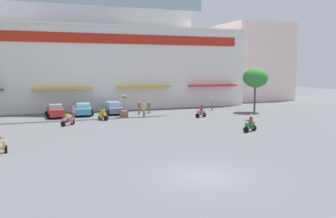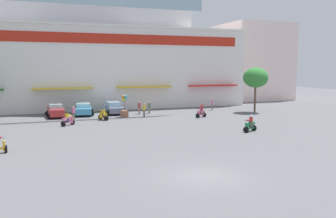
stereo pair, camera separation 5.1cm
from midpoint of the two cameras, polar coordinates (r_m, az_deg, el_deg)
The scene contains 17 objects.
ground_plane at distance 31.14m, azimuth -4.68°, elevation -3.96°, with size 128.00×128.00×0.00m, color #5C5E61.
colonial_building at distance 54.07m, azimuth -11.51°, elevation 10.63°, with size 42.01×18.73×22.11m.
flank_building_right at distance 66.40m, azimuth 13.23°, elevation 7.44°, with size 11.11×11.82×13.41m.
plaza_tree_1 at distance 46.46m, azimuth 14.02°, elevation 4.96°, with size 3.22×3.13×5.77m.
parked_car_0 at distance 42.96m, azimuth -17.91°, elevation -0.23°, with size 2.39×4.51×1.53m.
parked_car_1 at distance 43.79m, azimuth -13.69°, elevation -0.01°, with size 2.72×4.55×1.44m.
parked_car_2 at distance 44.32m, azimuth -8.96°, elevation 0.20°, with size 2.46×4.53×1.51m.
scooter_rider_0 at distance 40.79m, azimuth 5.37°, elevation -0.49°, with size 1.43×1.03×1.56m.
scooter_rider_1 at distance 36.35m, azimuth -16.10°, elevation -1.67°, with size 1.41×1.35×1.48m.
scooter_rider_2 at distance 39.18m, azimuth -10.55°, elevation -0.91°, with size 0.98×1.53×1.50m.
scooter_rider_3 at distance 32.54m, azimuth 13.21°, elevation -2.50°, with size 1.53×1.09×1.54m.
pedestrian_0 at distance 44.12m, azimuth -3.12°, elevation 0.40°, with size 0.40×0.40×1.55m.
pedestrian_1 at distance 47.79m, azimuth 7.18°, elevation 0.92°, with size 0.40×0.40×1.60m.
pedestrian_2 at distance 40.80m, azimuth -3.98°, elevation -0.05°, with size 0.50×0.50×1.64m.
pedestrian_3 at distance 43.31m, azimuth -4.75°, elevation 0.33°, with size 0.46×0.46×1.62m.
pedestrian_4 at distance 39.19m, azimuth -15.19°, elevation -0.57°, with size 0.48×0.48×1.62m.
balloon_vendor_cart at distance 41.19m, azimuth -7.17°, elevation 0.27°, with size 0.77×1.00×2.58m.
Camera 1 is at (-7.96, -16.53, 5.84)m, focal length 37.41 mm.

